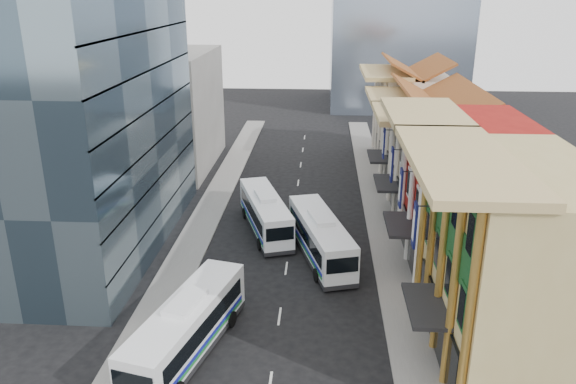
# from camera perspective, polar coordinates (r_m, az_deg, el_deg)

# --- Properties ---
(sidewalk_right) EXTENTS (3.00, 90.00, 0.15)m
(sidewalk_right) POSITION_cam_1_polar(r_m,az_deg,el_deg) (51.77, 9.79, -4.23)
(sidewalk_right) COLOR slate
(sidewalk_right) RESTS_ON ground
(sidewalk_left) EXTENTS (3.00, 90.00, 0.15)m
(sidewalk_left) POSITION_cam_1_polar(r_m,az_deg,el_deg) (52.63, -8.97, -3.77)
(sidewalk_left) COLOR slate
(sidewalk_left) RESTS_ON ground
(shophouse_tan) EXTENTS (8.00, 14.00, 12.00)m
(shophouse_tan) POSITION_cam_1_polar(r_m,az_deg,el_deg) (35.40, 22.07, -6.77)
(shophouse_tan) COLOR tan
(shophouse_tan) RESTS_ON ground
(shophouse_red) EXTENTS (8.00, 10.00, 12.00)m
(shophouse_red) POSITION_cam_1_polar(r_m,az_deg,el_deg) (46.00, 17.66, -0.10)
(shophouse_red) COLOR maroon
(shophouse_red) RESTS_ON ground
(shophouse_cream_near) EXTENTS (8.00, 9.00, 10.00)m
(shophouse_cream_near) POSITION_cam_1_polar(r_m,az_deg,el_deg) (55.09, 15.33, 2.31)
(shophouse_cream_near) COLOR beige
(shophouse_cream_near) RESTS_ON ground
(shophouse_cream_mid) EXTENTS (8.00, 9.00, 10.00)m
(shophouse_cream_mid) POSITION_cam_1_polar(r_m,az_deg,el_deg) (63.58, 13.80, 4.78)
(shophouse_cream_mid) COLOR beige
(shophouse_cream_mid) RESTS_ON ground
(shophouse_cream_far) EXTENTS (8.00, 12.00, 11.00)m
(shophouse_cream_far) POSITION_cam_1_polar(r_m,az_deg,el_deg) (73.53, 12.49, 7.30)
(shophouse_cream_far) COLOR beige
(shophouse_cream_far) RESTS_ON ground
(office_tower) EXTENTS (12.00, 26.00, 30.00)m
(office_tower) POSITION_cam_1_polar(r_m,az_deg,el_deg) (48.53, -20.76, 11.56)
(office_tower) COLOR #364956
(office_tower) RESTS_ON ground
(office_block_far) EXTENTS (10.00, 18.00, 14.00)m
(office_block_far) POSITION_cam_1_polar(r_m,az_deg,el_deg) (70.91, -11.85, 8.13)
(office_block_far) COLOR gray
(office_block_far) RESTS_ON ground
(bus_left_near) EXTENTS (5.59, 12.13, 3.79)m
(bus_left_near) POSITION_cam_1_polar(r_m,az_deg,el_deg) (35.24, -10.21, -13.31)
(bus_left_near) COLOR white
(bus_left_near) RESTS_ON ground
(bus_left_far) EXTENTS (6.12, 11.81, 3.70)m
(bus_left_far) POSITION_cam_1_polar(r_m,az_deg,el_deg) (51.17, -2.33, -2.07)
(bus_left_far) COLOR white
(bus_left_far) RESTS_ON ground
(bus_right) EXTENTS (5.94, 12.19, 3.81)m
(bus_right) POSITION_cam_1_polar(r_m,az_deg,el_deg) (46.20, 3.32, -4.53)
(bus_right) COLOR white
(bus_right) RESTS_ON ground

